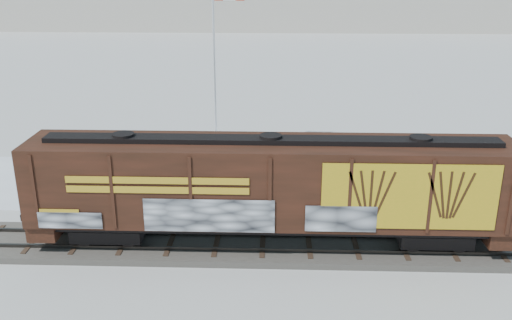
{
  "coord_description": "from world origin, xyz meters",
  "views": [
    {
      "loc": [
        2.49,
        -22.02,
        11.95
      ],
      "look_at": [
        1.6,
        3.0,
        3.04
      ],
      "focal_mm": 40.0,
      "sensor_mm": 36.0,
      "label": 1
    }
  ],
  "objects_px": {
    "car_white": "(188,167)",
    "car_dark": "(409,180)",
    "hopper_railcar": "(270,185)",
    "car_silver": "(139,179)",
    "flagpole": "(217,95)"
  },
  "relations": [
    {
      "from": "flagpole",
      "to": "car_silver",
      "type": "relative_size",
      "value": 2.64
    },
    {
      "from": "car_silver",
      "to": "car_white",
      "type": "height_order",
      "value": "car_white"
    },
    {
      "from": "car_white",
      "to": "flagpole",
      "type": "bearing_deg",
      "value": -26.08
    },
    {
      "from": "flagpole",
      "to": "car_white",
      "type": "xyz_separation_m",
      "value": [
        -1.28,
        -4.2,
        -3.16
      ]
    },
    {
      "from": "car_white",
      "to": "car_silver",
      "type": "bearing_deg",
      "value": 118.98
    },
    {
      "from": "flagpole",
      "to": "car_dark",
      "type": "xyz_separation_m",
      "value": [
        10.86,
        -5.59,
        -3.23
      ]
    },
    {
      "from": "car_white",
      "to": "car_dark",
      "type": "distance_m",
      "value": 12.22
    },
    {
      "from": "flagpole",
      "to": "car_silver",
      "type": "bearing_deg",
      "value": -121.13
    },
    {
      "from": "hopper_railcar",
      "to": "car_dark",
      "type": "distance_m",
      "value": 10.27
    },
    {
      "from": "car_silver",
      "to": "car_white",
      "type": "bearing_deg",
      "value": -52.45
    },
    {
      "from": "hopper_railcar",
      "to": "car_dark",
      "type": "xyz_separation_m",
      "value": [
        7.41,
        6.72,
        -2.32
      ]
    },
    {
      "from": "car_white",
      "to": "car_dark",
      "type": "xyz_separation_m",
      "value": [
        12.14,
        -1.39,
        -0.07
      ]
    },
    {
      "from": "hopper_railcar",
      "to": "car_dark",
      "type": "bearing_deg",
      "value": 42.2
    },
    {
      "from": "car_silver",
      "to": "car_white",
      "type": "distance_m",
      "value": 3.04
    },
    {
      "from": "car_silver",
      "to": "hopper_railcar",
      "type": "bearing_deg",
      "value": -131.77
    }
  ]
}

